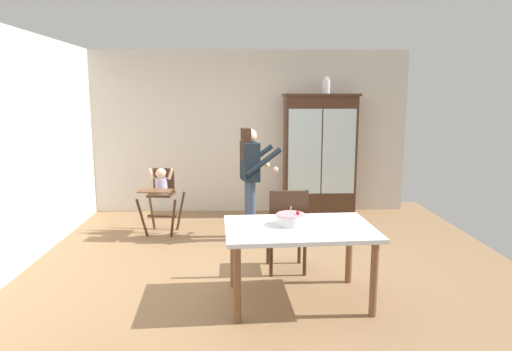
{
  "coord_description": "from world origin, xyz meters",
  "views": [
    {
      "loc": [
        -0.12,
        -4.97,
        1.96
      ],
      "look_at": [
        0.06,
        0.7,
        0.95
      ],
      "focal_mm": 31.65,
      "sensor_mm": 36.0,
      "label": 1
    }
  ],
  "objects": [
    {
      "name": "wall_left",
      "position": [
        -2.63,
        0.0,
        1.35
      ],
      "size": [
        0.06,
        5.32,
        2.7
      ],
      "primitive_type": "cube",
      "color": "beige",
      "rests_on": "ground_plane"
    },
    {
      "name": "wall_back",
      "position": [
        0.0,
        2.63,
        1.35
      ],
      "size": [
        5.32,
        0.06,
        2.7
      ],
      "primitive_type": "cube",
      "color": "beige",
      "rests_on": "ground_plane"
    },
    {
      "name": "high_chair_with_toddler",
      "position": [
        -1.27,
        1.35,
        0.65
      ],
      "size": [
        0.63,
        0.73,
        0.95
      ],
      "rotation": [
        0.0,
        0.0,
        -0.11
      ],
      "color": "#422819",
      "rests_on": "ground_plane"
    },
    {
      "name": "dining_chair_far_side",
      "position": [
        0.38,
        -0.21,
        0.56
      ],
      "size": [
        0.45,
        0.45,
        0.96
      ],
      "rotation": [
        0.0,
        0.0,
        3.17
      ],
      "color": "#422819",
      "rests_on": "ground_plane"
    },
    {
      "name": "adult_person",
      "position": [
        0.0,
        1.06,
        0.97
      ],
      "size": [
        0.58,
        0.57,
        1.53
      ],
      "rotation": [
        0.0,
        0.0,
        1.79
      ],
      "color": "#3D4C6B",
      "rests_on": "ground_plane"
    },
    {
      "name": "ceramic_vase",
      "position": [
        1.25,
        2.37,
        2.11
      ],
      "size": [
        0.13,
        0.13,
        0.27
      ],
      "color": "white",
      "rests_on": "china_cabinet"
    },
    {
      "name": "china_cabinet",
      "position": [
        1.17,
        2.37,
        1.0
      ],
      "size": [
        1.22,
        0.48,
        1.99
      ],
      "color": "#422819",
      "rests_on": "ground_plane"
    },
    {
      "name": "ground_plane",
      "position": [
        0.0,
        0.0,
        0.0
      ],
      "size": [
        6.24,
        6.24,
        0.0
      ],
      "primitive_type": "plane",
      "color": "#93704C"
    },
    {
      "name": "birthday_cake",
      "position": [
        0.35,
        -0.82,
        0.79
      ],
      "size": [
        0.28,
        0.28,
        0.19
      ],
      "color": "white",
      "rests_on": "dining_table"
    },
    {
      "name": "dining_table",
      "position": [
        0.42,
        -0.89,
        0.64
      ],
      "size": [
        1.45,
        1.01,
        0.74
      ],
      "color": "silver",
      "rests_on": "ground_plane"
    }
  ]
}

